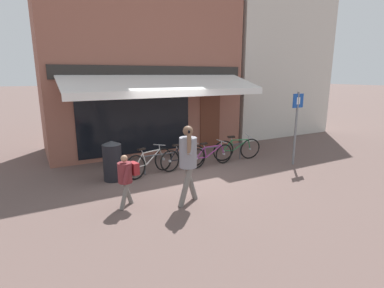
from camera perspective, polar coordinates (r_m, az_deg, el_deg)
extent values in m
plane|color=brown|center=(8.96, -1.69, -5.75)|extent=(160.00, 160.00, 0.00)
cube|color=#8E5647|center=(12.26, -9.46, 13.94)|extent=(7.40, 3.00, 6.21)
cube|color=black|center=(10.69, -10.48, 4.05)|extent=(4.07, 0.04, 2.20)
cube|color=#5B2D1E|center=(12.01, 3.44, 4.26)|extent=(0.90, 0.04, 2.10)
cube|color=#282623|center=(10.84, -6.66, 13.40)|extent=(7.03, 0.06, 0.44)
cube|color=white|center=(10.07, -4.75, 11.62)|extent=(6.66, 1.74, 0.50)
cube|color=white|center=(9.30, -2.50, 9.53)|extent=(6.66, 0.03, 0.20)
cube|color=beige|center=(16.16, 13.36, 15.38)|extent=(5.44, 4.00, 7.25)
cylinder|color=#47494F|center=(9.59, 0.86, -1.04)|extent=(3.62, 0.04, 0.04)
cylinder|color=#47494F|center=(8.95, -9.01, -4.07)|extent=(0.04, 0.04, 0.55)
cylinder|color=#47494F|center=(10.61, 9.15, -1.35)|extent=(0.04, 0.04, 0.55)
torus|color=black|center=(9.26, -5.46, -2.90)|extent=(0.70, 0.35, 0.71)
cylinder|color=#9E9EA3|center=(9.26, -5.46, -2.90)|extent=(0.09, 0.09, 0.08)
torus|color=black|center=(8.57, -10.68, -4.38)|extent=(0.70, 0.35, 0.71)
cylinder|color=#9E9EA3|center=(8.57, -10.68, -4.38)|extent=(0.09, 0.09, 0.08)
cylinder|color=#BCB7B2|center=(8.96, -7.44, -2.47)|extent=(0.57, 0.28, 0.38)
cylinder|color=#BCB7B2|center=(8.90, -7.75, -1.38)|extent=(0.64, 0.27, 0.05)
cylinder|color=#BCB7B2|center=(8.75, -9.07, -2.85)|extent=(0.12, 0.04, 0.37)
cylinder|color=#BCB7B2|center=(8.69, -9.70, -4.17)|extent=(0.37, 0.16, 0.05)
cylinder|color=#BCB7B2|center=(8.63, -10.03, -3.05)|extent=(0.31, 0.18, 0.37)
cylinder|color=#BCB7B2|center=(9.19, -5.82, -1.97)|extent=(0.16, 0.05, 0.34)
cylinder|color=#9E9EA3|center=(8.67, -9.50, -1.43)|extent=(0.06, 0.03, 0.11)
cube|color=black|center=(8.65, -9.62, -1.00)|extent=(0.26, 0.18, 0.06)
cylinder|color=#9E9EA3|center=(9.10, -6.23, -0.60)|extent=(0.04, 0.05, 0.14)
cylinder|color=#9E9EA3|center=(9.09, -6.27, -0.17)|extent=(0.21, 0.49, 0.07)
torus|color=black|center=(9.66, 0.85, -2.24)|extent=(0.68, 0.17, 0.68)
cylinder|color=#9E9EA3|center=(9.66, 0.85, -2.24)|extent=(0.08, 0.07, 0.07)
torus|color=black|center=(9.09, -4.23, -3.26)|extent=(0.68, 0.17, 0.68)
cylinder|color=#9E9EA3|center=(9.09, -4.23, -3.26)|extent=(0.08, 0.07, 0.07)
cylinder|color=black|center=(9.40, -1.04, -1.72)|extent=(0.57, 0.13, 0.36)
cylinder|color=black|center=(9.34, -1.25, -0.72)|extent=(0.63, 0.12, 0.05)
cylinder|color=black|center=(9.22, -2.61, -1.98)|extent=(0.11, 0.04, 0.36)
cylinder|color=black|center=(9.18, -3.30, -3.12)|extent=(0.36, 0.09, 0.05)
cylinder|color=black|center=(9.12, -3.53, -2.10)|extent=(0.31, 0.09, 0.35)
cylinder|color=black|center=(9.59, 0.56, -1.37)|extent=(0.15, 0.04, 0.33)
cylinder|color=#9E9EA3|center=(9.14, -2.93, -0.66)|extent=(0.05, 0.02, 0.11)
cube|color=black|center=(9.12, -3.02, -0.24)|extent=(0.25, 0.14, 0.05)
cylinder|color=#9E9EA3|center=(9.51, 0.26, -0.08)|extent=(0.03, 0.04, 0.14)
cylinder|color=#9E9EA3|center=(9.49, 0.25, 0.34)|extent=(0.10, 0.52, 0.05)
torus|color=black|center=(9.97, 6.09, -1.87)|extent=(0.66, 0.08, 0.66)
cylinder|color=#9E9EA3|center=(9.97, 6.09, -1.87)|extent=(0.07, 0.06, 0.07)
torus|color=black|center=(9.38, 0.85, -2.77)|extent=(0.66, 0.08, 0.66)
cylinder|color=#9E9EA3|center=(9.38, 0.85, -2.77)|extent=(0.07, 0.06, 0.07)
cylinder|color=#892D7A|center=(9.70, 4.20, -1.37)|extent=(0.60, 0.06, 0.35)
cylinder|color=#892D7A|center=(9.63, 4.03, -0.43)|extent=(0.66, 0.06, 0.05)
cylinder|color=#892D7A|center=(9.51, 2.57, -1.59)|extent=(0.12, 0.05, 0.35)
cylinder|color=#892D7A|center=(9.48, 1.81, -2.65)|extent=(0.38, 0.05, 0.05)
cylinder|color=#892D7A|center=(9.41, 1.62, -1.70)|extent=(0.32, 0.04, 0.35)
cylinder|color=#892D7A|center=(9.90, 5.85, -1.06)|extent=(0.15, 0.05, 0.32)
cylinder|color=#9E9EA3|center=(9.43, 2.32, -0.35)|extent=(0.06, 0.03, 0.11)
cube|color=black|center=(9.40, 2.25, 0.05)|extent=(0.24, 0.11, 0.05)
cylinder|color=#9E9EA3|center=(9.81, 5.61, 0.16)|extent=(0.03, 0.03, 0.14)
cylinder|color=#9E9EA3|center=(9.79, 5.63, 0.56)|extent=(0.05, 0.52, 0.03)
torus|color=black|center=(10.63, 11.00, -0.89)|extent=(0.75, 0.28, 0.74)
cylinder|color=#9E9EA3|center=(10.63, 11.00, -0.89)|extent=(0.08, 0.08, 0.08)
torus|color=black|center=(10.20, 6.00, -1.31)|extent=(0.75, 0.28, 0.74)
cylinder|color=#9E9EA3|center=(10.20, 6.00, -1.31)|extent=(0.08, 0.08, 0.08)
cylinder|color=#23703D|center=(10.40, 9.23, -0.20)|extent=(0.55, 0.19, 0.39)
cylinder|color=#23703D|center=(10.32, 9.14, 0.79)|extent=(0.62, 0.16, 0.05)
cylinder|color=#23703D|center=(10.27, 7.68, -0.27)|extent=(0.13, 0.07, 0.39)
cylinder|color=#23703D|center=(10.27, 6.90, -1.28)|extent=(0.35, 0.10, 0.05)
cylinder|color=#23703D|center=(10.19, 6.79, -0.29)|extent=(0.30, 0.14, 0.38)
cylinder|color=#23703D|center=(10.54, 10.83, -0.03)|extent=(0.15, 0.06, 0.36)
cylinder|color=#9E9EA3|center=(10.17, 7.53, 0.99)|extent=(0.06, 0.03, 0.11)
cube|color=black|center=(10.14, 7.48, 1.35)|extent=(0.26, 0.15, 0.06)
cylinder|color=#9E9EA3|center=(10.44, 10.70, 1.21)|extent=(0.03, 0.05, 0.14)
cylinder|color=#9E9EA3|center=(10.42, 10.73, 1.57)|extent=(0.13, 0.51, 0.09)
cylinder|color=slate|center=(6.76, -1.25, -8.29)|extent=(0.37, 0.13, 0.90)
cylinder|color=slate|center=(7.05, -0.26, -7.37)|extent=(0.37, 0.13, 0.90)
cylinder|color=gray|center=(6.67, -0.77, -1.62)|extent=(0.40, 0.40, 0.68)
sphere|color=brown|center=(6.56, -0.78, 2.52)|extent=(0.23, 0.23, 0.23)
cylinder|color=gray|center=(6.90, -0.93, -1.10)|extent=(0.32, 0.19, 0.61)
cylinder|color=gray|center=(6.40, -0.23, -0.79)|extent=(0.25, 0.21, 0.31)
cylinder|color=brown|center=(6.37, -0.54, -0.02)|extent=(0.17, 0.22, 0.46)
cube|color=black|center=(6.38, -0.56, 2.01)|extent=(0.02, 0.07, 0.14)
cylinder|color=slate|center=(6.82, -12.74, -9.74)|extent=(0.28, 0.15, 0.60)
cylinder|color=slate|center=(7.03, -12.17, -8.99)|extent=(0.28, 0.15, 0.60)
cylinder|color=maroon|center=(6.75, -12.66, -5.35)|extent=(0.37, 0.37, 0.45)
sphere|color=#A87A5B|center=(6.65, -12.80, -2.70)|extent=(0.15, 0.15, 0.15)
cylinder|color=maroon|center=(6.93, -12.86, -4.87)|extent=(0.23, 0.18, 0.41)
cylinder|color=maroon|center=(6.57, -12.46, -5.86)|extent=(0.23, 0.18, 0.41)
cube|color=maroon|center=(6.83, -11.00, -4.56)|extent=(0.19, 0.29, 0.27)
cylinder|color=black|center=(8.60, -14.90, -3.43)|extent=(0.52, 0.52, 1.03)
cone|color=#33353A|center=(8.46, -15.12, 0.24)|extent=(0.53, 0.53, 0.10)
cylinder|color=slate|center=(10.19, 19.13, 2.72)|extent=(0.07, 0.07, 2.37)
cube|color=#14429E|center=(10.07, 19.56, 7.78)|extent=(0.44, 0.02, 0.44)
cube|color=white|center=(10.06, 19.62, 7.77)|extent=(0.14, 0.01, 0.22)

